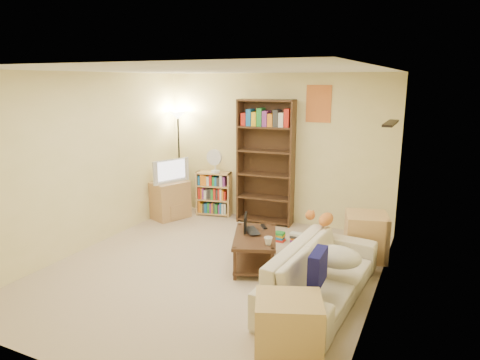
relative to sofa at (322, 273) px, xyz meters
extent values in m
plane|color=#CAB297|center=(-1.47, 0.11, -0.29)|extent=(4.50, 4.50, 0.00)
cube|color=#FDECAB|center=(-1.47, 2.36, 0.96)|extent=(4.00, 0.04, 2.50)
cube|color=#FDECAB|center=(-1.47, -2.14, 0.96)|extent=(4.00, 0.04, 2.50)
cube|color=#FDECAB|center=(-3.47, 0.11, 0.96)|extent=(0.04, 4.50, 2.50)
cube|color=#FDECAB|center=(0.53, 0.11, 0.96)|extent=(0.04, 4.50, 2.50)
cube|color=silver|center=(-1.47, 0.11, 2.21)|extent=(4.00, 4.50, 0.04)
cube|color=red|center=(-0.75, 2.35, 1.73)|extent=(0.40, 0.02, 0.58)
cube|color=black|center=(0.45, 1.41, 1.56)|extent=(0.12, 0.80, 0.03)
imported|color=beige|center=(0.00, 0.00, 0.00)|extent=(2.13, 1.07, 0.59)
cube|color=#12114E|center=(0.07, -0.44, 0.27)|extent=(0.13, 0.39, 0.35)
ellipsoid|color=beige|center=(0.15, 0.04, 0.21)|extent=(0.54, 0.39, 0.23)
ellipsoid|color=orange|center=(-0.17, 0.79, 0.37)|extent=(0.38, 0.19, 0.15)
sphere|color=orange|center=(-0.38, 0.80, 0.39)|extent=(0.13, 0.13, 0.13)
cube|color=#482D1B|center=(-1.00, 0.46, 0.11)|extent=(0.84, 1.09, 0.04)
cube|color=#482D1B|center=(-1.00, 0.46, -0.21)|extent=(0.80, 1.03, 0.03)
cube|color=#482D1B|center=(-1.06, -0.02, -0.08)|extent=(0.04, 0.04, 0.43)
cube|color=#482D1B|center=(-0.64, 0.15, -0.08)|extent=(0.04, 0.04, 0.43)
cube|color=#482D1B|center=(-1.37, 0.77, -0.08)|extent=(0.04, 0.04, 0.43)
cube|color=#482D1B|center=(-0.94, 0.93, -0.08)|extent=(0.04, 0.04, 0.43)
imported|color=black|center=(-1.05, 0.59, 0.15)|extent=(0.59, 0.58, 0.03)
cube|color=white|center=(-1.18, 0.54, 0.26)|extent=(0.13, 0.30, 0.21)
imported|color=silver|center=(-0.73, 0.23, 0.18)|extent=(0.21, 0.21, 0.10)
cube|color=black|center=(-1.02, 0.79, 0.14)|extent=(0.15, 0.17, 0.02)
cube|color=tan|center=(-3.17, 1.68, 0.03)|extent=(0.63, 0.73, 0.65)
imported|color=black|center=(-3.17, 1.68, 0.56)|extent=(0.78, 0.59, 0.41)
cube|color=#422A19|center=(-1.55, 2.16, 0.75)|extent=(0.96, 0.40, 2.08)
cube|color=#DEB86C|center=(-2.55, 2.16, 0.10)|extent=(0.65, 0.36, 0.79)
cylinder|color=white|center=(-2.50, 2.15, 0.51)|extent=(0.16, 0.16, 0.04)
cylinder|color=white|center=(-2.50, 2.15, 0.61)|extent=(0.02, 0.02, 0.16)
cylinder|color=white|center=(-2.50, 2.12, 0.77)|extent=(0.28, 0.06, 0.28)
cylinder|color=black|center=(-3.27, 2.16, -0.28)|extent=(0.27, 0.27, 0.03)
cylinder|color=black|center=(-3.27, 2.16, 0.57)|extent=(0.03, 0.03, 1.73)
cone|color=#FFF4C6|center=(-3.27, 2.16, 1.48)|extent=(0.31, 0.31, 0.14)
cube|color=tan|center=(0.25, 1.36, 0.02)|extent=(0.67, 0.67, 0.62)
cube|color=tan|center=(-0.03, -1.04, -0.05)|extent=(0.73, 0.68, 0.49)
cube|color=red|center=(-1.02, 1.44, -0.22)|extent=(0.17, 0.13, 0.15)
cube|color=#1966B2|center=(-0.75, 1.43, -0.21)|extent=(0.17, 0.13, 0.18)
camera|label=1|loc=(1.06, -4.34, 2.09)|focal=32.00mm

